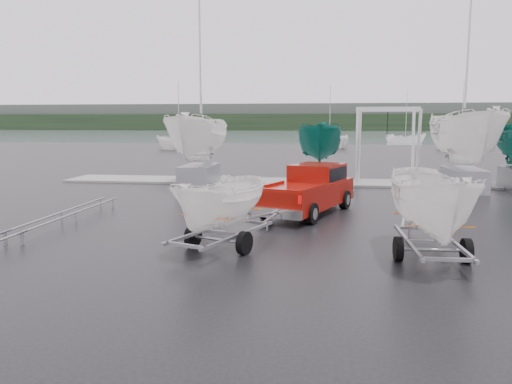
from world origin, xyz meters
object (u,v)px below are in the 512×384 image
pickup_truck (311,188)px  trailer_parked (435,147)px  trailer_hitched (221,162)px  boat_hoist (387,135)px

pickup_truck → trailer_parked: trailer_parked is taller
pickup_truck → trailer_hitched: size_ratio=1.31×
trailer_parked → boat_hoist: trailer_parked is taller
pickup_truck → trailer_hitched: (-2.18, -5.72, 1.42)m
pickup_truck → trailer_hitched: 6.28m
trailer_parked → boat_hoist: size_ratio=1.24×
pickup_truck → boat_hoist: 9.87m
pickup_truck → boat_hoist: boat_hoist is taller
trailer_hitched → trailer_parked: 5.30m
trailer_hitched → boat_hoist: bearing=88.8°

